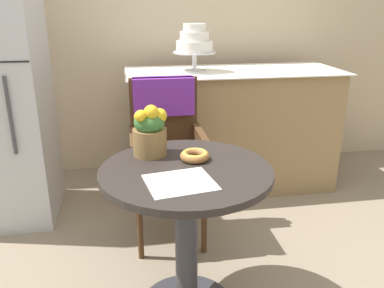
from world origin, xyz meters
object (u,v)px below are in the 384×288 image
object	(u,v)px
wicker_chair	(166,134)
flower_vase	(150,130)
donut_front	(195,155)
tiered_cake_stand	(194,43)
cafe_table	(186,213)

from	to	relation	value
wicker_chair	flower_vase	distance (m)	0.58
donut_front	tiered_cake_stand	xyz separation A→B (m)	(0.21, 1.21, 0.36)
cafe_table	wicker_chair	distance (m)	0.72
cafe_table	flower_vase	size ratio (longest dim) A/B	3.07
donut_front	tiered_cake_stand	distance (m)	1.28
donut_front	wicker_chair	bearing A→B (deg)	95.86
wicker_chair	donut_front	size ratio (longest dim) A/B	7.41
cafe_table	flower_vase	world-z (taller)	flower_vase
cafe_table	flower_vase	distance (m)	0.39
cafe_table	tiered_cake_stand	size ratio (longest dim) A/B	2.20
donut_front	flower_vase	distance (m)	0.23
donut_front	flower_vase	bearing A→B (deg)	152.81
wicker_chair	donut_front	bearing A→B (deg)	-87.58
cafe_table	wicker_chair	xyz separation A→B (m)	(-0.01, 0.71, 0.13)
flower_vase	tiered_cake_stand	distance (m)	1.22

